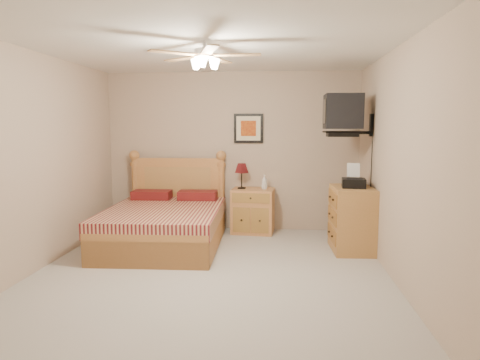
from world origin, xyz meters
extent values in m
plane|color=#A7A097|center=(0.00, 0.00, 0.00)|extent=(4.50, 4.50, 0.00)
cube|color=white|center=(0.00, 0.00, 2.50)|extent=(4.00, 4.50, 0.04)
cube|color=tan|center=(0.00, 2.25, 1.25)|extent=(4.00, 0.04, 2.50)
cube|color=tan|center=(0.00, -2.25, 1.25)|extent=(4.00, 0.04, 2.50)
cube|color=tan|center=(-2.00, 0.00, 1.25)|extent=(0.04, 4.50, 2.50)
cube|color=tan|center=(2.00, 0.00, 1.25)|extent=(0.04, 4.50, 2.50)
cube|color=#C0733B|center=(0.36, 2.00, 0.34)|extent=(0.67, 0.53, 0.69)
imported|color=white|center=(0.53, 1.99, 0.80)|extent=(0.11, 0.11, 0.22)
cube|color=black|center=(0.27, 2.23, 1.62)|extent=(0.46, 0.04, 0.46)
cube|color=olive|center=(1.73, 1.14, 0.43)|extent=(0.54, 0.75, 0.86)
imported|color=#B8AC97|center=(1.71, 1.36, 0.87)|extent=(0.30, 0.35, 0.03)
imported|color=gray|center=(1.71, 1.37, 0.90)|extent=(0.27, 0.32, 0.02)
camera|label=1|loc=(0.76, -4.54, 1.66)|focal=32.00mm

